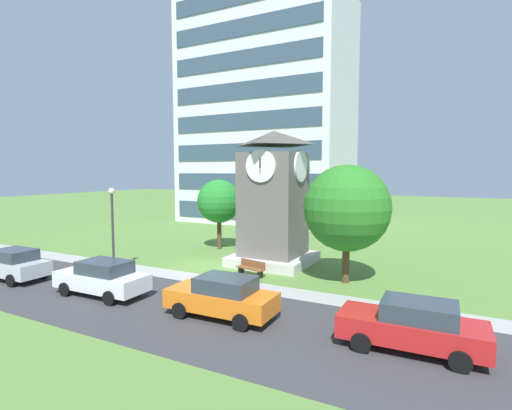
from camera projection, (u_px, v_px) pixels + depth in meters
name	position (u px, v px, depth m)	size (l,w,h in m)	color
ground_plane	(203.00, 266.00, 24.26)	(160.00, 160.00, 0.00)	#567F38
street_asphalt	(119.00, 298.00, 18.24)	(120.00, 7.20, 0.01)	#38383A
kerb_strip	(179.00, 275.00, 22.13)	(120.00, 1.60, 0.01)	#9E9E99
office_building	(267.00, 113.00, 45.84)	(18.76, 11.58, 25.60)	silver
clock_tower	(274.00, 206.00, 24.69)	(4.76, 4.76, 8.45)	#605B56
park_bench	(251.00, 268.00, 21.99)	(1.86, 0.88, 0.88)	brown
street_lamp	(112.00, 219.00, 22.66)	(0.36, 0.36, 4.96)	#333338
tree_near_tower	(219.00, 201.00, 29.49)	(3.30, 3.30, 5.31)	#513823
tree_streetside	(347.00, 208.00, 20.41)	(4.58, 4.58, 6.29)	#513823
parked_car_silver	(13.00, 264.00, 21.22)	(4.30, 2.06, 1.69)	silver
parked_car_white	(102.00, 278.00, 18.53)	(4.71, 2.08, 1.69)	silver
parked_car_orange	(222.00, 296.00, 15.75)	(4.56, 2.09, 1.69)	orange
parked_car_red	(413.00, 325.00, 12.78)	(4.69, 2.06, 1.69)	red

